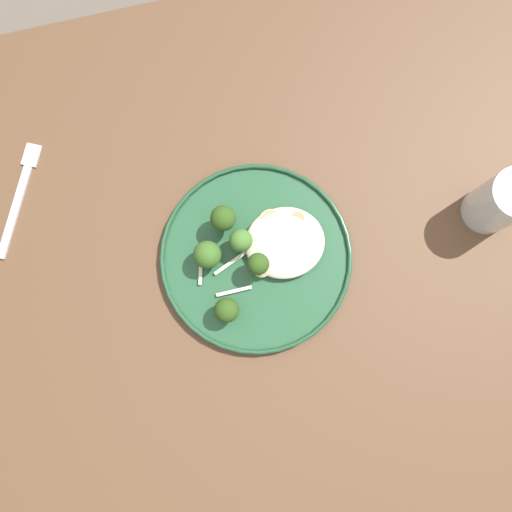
# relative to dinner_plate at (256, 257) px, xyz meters

# --- Properties ---
(ground) EXTENTS (6.00, 6.00, 0.00)m
(ground) POSITION_rel_dinner_plate_xyz_m (0.02, -0.04, -0.75)
(ground) COLOR #665B51
(wooden_dining_table) EXTENTS (1.40, 1.00, 0.74)m
(wooden_dining_table) POSITION_rel_dinner_plate_xyz_m (0.02, -0.04, -0.09)
(wooden_dining_table) COLOR brown
(wooden_dining_table) RESTS_ON ground
(dinner_plate) EXTENTS (0.29, 0.29, 0.02)m
(dinner_plate) POSITION_rel_dinner_plate_xyz_m (0.00, 0.00, 0.00)
(dinner_plate) COLOR #235133
(dinner_plate) RESTS_ON wooden_dining_table
(noodle_bed) EXTENTS (0.12, 0.11, 0.03)m
(noodle_bed) POSITION_rel_dinner_plate_xyz_m (0.05, 0.01, 0.01)
(noodle_bed) COLOR beige
(noodle_bed) RESTS_ON dinner_plate
(seared_scallop_half_hidden) EXTENTS (0.03, 0.03, 0.02)m
(seared_scallop_half_hidden) POSITION_rel_dinner_plate_xyz_m (0.05, 0.01, 0.01)
(seared_scallop_half_hidden) COLOR #E5C689
(seared_scallop_half_hidden) RESTS_ON dinner_plate
(seared_scallop_right_edge) EXTENTS (0.02, 0.02, 0.02)m
(seared_scallop_right_edge) POSITION_rel_dinner_plate_xyz_m (0.07, 0.04, 0.01)
(seared_scallop_right_edge) COLOR #E5C689
(seared_scallop_right_edge) RESTS_ON dinner_plate
(seared_scallop_on_noodles) EXTENTS (0.03, 0.03, 0.01)m
(seared_scallop_on_noodles) POSITION_rel_dinner_plate_xyz_m (0.00, -0.02, 0.01)
(seared_scallop_on_noodles) COLOR beige
(seared_scallop_on_noodles) RESTS_ON dinner_plate
(seared_scallop_front_small) EXTENTS (0.04, 0.04, 0.02)m
(seared_scallop_front_small) POSITION_rel_dinner_plate_xyz_m (0.03, 0.05, 0.01)
(seared_scallop_front_small) COLOR beige
(seared_scallop_front_small) RESTS_ON dinner_plate
(broccoli_floret_split_head) EXTENTS (0.04, 0.04, 0.05)m
(broccoli_floret_split_head) POSITION_rel_dinner_plate_xyz_m (-0.06, -0.07, 0.03)
(broccoli_floret_split_head) COLOR #89A356
(broccoli_floret_split_head) RESTS_ON dinner_plate
(broccoli_floret_near_rim) EXTENTS (0.04, 0.04, 0.06)m
(broccoli_floret_near_rim) POSITION_rel_dinner_plate_xyz_m (-0.03, 0.06, 0.04)
(broccoli_floret_near_rim) COLOR #89A356
(broccoli_floret_near_rim) RESTS_ON dinner_plate
(broccoli_floret_front_edge) EXTENTS (0.03, 0.03, 0.06)m
(broccoli_floret_front_edge) POSITION_rel_dinner_plate_xyz_m (-0.00, -0.02, 0.04)
(broccoli_floret_front_edge) COLOR #7A994C
(broccoli_floret_front_edge) RESTS_ON dinner_plate
(broccoli_floret_right_tilted) EXTENTS (0.03, 0.03, 0.05)m
(broccoli_floret_right_tilted) POSITION_rel_dinner_plate_xyz_m (-0.02, 0.02, 0.03)
(broccoli_floret_right_tilted) COLOR #7A994C
(broccoli_floret_right_tilted) RESTS_ON dinner_plate
(broccoli_floret_tall_stalk) EXTENTS (0.04, 0.04, 0.05)m
(broccoli_floret_tall_stalk) POSITION_rel_dinner_plate_xyz_m (-0.07, 0.01, 0.03)
(broccoli_floret_tall_stalk) COLOR #89A356
(broccoli_floret_tall_stalk) RESTS_ON dinner_plate
(onion_sliver_curled_piece) EXTENTS (0.02, 0.05, 0.00)m
(onion_sliver_curled_piece) POSITION_rel_dinner_plate_xyz_m (-0.08, 0.00, 0.01)
(onion_sliver_curled_piece) COLOR silver
(onion_sliver_curled_piece) RESTS_ON dinner_plate
(onion_sliver_short_strip) EXTENTS (0.05, 0.01, 0.00)m
(onion_sliver_short_strip) POSITION_rel_dinner_plate_xyz_m (-0.04, -0.05, 0.01)
(onion_sliver_short_strip) COLOR silver
(onion_sliver_short_strip) RESTS_ON dinner_plate
(onion_sliver_long_sliver) EXTENTS (0.06, 0.03, 0.00)m
(onion_sliver_long_sliver) POSITION_rel_dinner_plate_xyz_m (-0.04, -0.00, 0.01)
(onion_sliver_long_sliver) COLOR silver
(onion_sliver_long_sliver) RESTS_ON dinner_plate
(water_glass) EXTENTS (0.07, 0.07, 0.11)m
(water_glass) POSITION_rel_dinner_plate_xyz_m (0.36, -0.01, 0.04)
(water_glass) COLOR silver
(water_glass) RESTS_ON wooden_dining_table
(dinner_fork) EXTENTS (0.10, 0.18, 0.00)m
(dinner_fork) POSITION_rel_dinner_plate_xyz_m (-0.33, 0.18, -0.01)
(dinner_fork) COLOR silver
(dinner_fork) RESTS_ON wooden_dining_table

